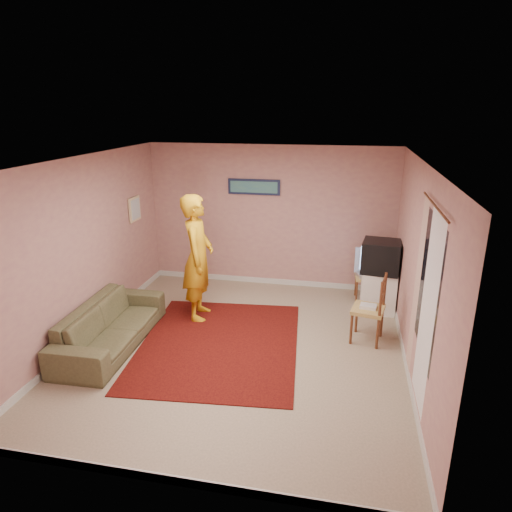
% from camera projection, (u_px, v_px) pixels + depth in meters
% --- Properties ---
extents(ground, '(5.00, 5.00, 0.00)m').
position_uv_depth(ground, '(240.00, 348.00, 6.42)').
color(ground, tan).
rests_on(ground, ground).
extents(wall_back, '(4.50, 0.02, 2.60)m').
position_uv_depth(wall_back, '(270.00, 217.00, 8.34)').
color(wall_back, tan).
rests_on(wall_back, ground).
extents(wall_front, '(4.50, 0.02, 2.60)m').
position_uv_depth(wall_front, '(166.00, 359.00, 3.69)').
color(wall_front, tan).
rests_on(wall_front, ground).
extents(wall_left, '(0.02, 5.00, 2.60)m').
position_uv_depth(wall_left, '(84.00, 250.00, 6.44)').
color(wall_left, tan).
rests_on(wall_left, ground).
extents(wall_right, '(0.02, 5.00, 2.60)m').
position_uv_depth(wall_right, '(417.00, 272.00, 5.59)').
color(wall_right, tan).
rests_on(wall_right, ground).
extents(ceiling, '(4.50, 5.00, 0.02)m').
position_uv_depth(ceiling, '(237.00, 161.00, 5.60)').
color(ceiling, white).
rests_on(ceiling, wall_back).
extents(baseboard_back, '(4.50, 0.02, 0.10)m').
position_uv_depth(baseboard_back, '(270.00, 281.00, 8.72)').
color(baseboard_back, silver).
rests_on(baseboard_back, ground).
extents(baseboard_front, '(4.50, 0.02, 0.10)m').
position_uv_depth(baseboard_front, '(175.00, 480.00, 4.09)').
color(baseboard_front, silver).
rests_on(baseboard_front, ground).
extents(baseboard_left, '(0.02, 5.00, 0.10)m').
position_uv_depth(baseboard_left, '(94.00, 330.00, 6.83)').
color(baseboard_left, silver).
rests_on(baseboard_left, ground).
extents(baseboard_right, '(0.02, 5.00, 0.10)m').
position_uv_depth(baseboard_right, '(405.00, 361.00, 5.99)').
color(baseboard_right, silver).
rests_on(baseboard_right, ground).
extents(window, '(0.01, 1.10, 1.50)m').
position_uv_depth(window, '(429.00, 289.00, 4.71)').
color(window, black).
rests_on(window, wall_right).
extents(curtain_sheer, '(0.01, 0.75, 2.10)m').
position_uv_depth(curtain_sheer, '(427.00, 312.00, 4.63)').
color(curtain_sheer, white).
rests_on(curtain_sheer, wall_right).
extents(curtain_floral, '(0.01, 0.35, 2.10)m').
position_uv_depth(curtain_floral, '(417.00, 286.00, 5.29)').
color(curtain_floral, beige).
rests_on(curtain_floral, wall_right).
extents(curtain_rod, '(0.02, 1.40, 0.02)m').
position_uv_depth(curtain_rod, '(435.00, 206.00, 4.44)').
color(curtain_rod, brown).
rests_on(curtain_rod, wall_right).
extents(picture_back, '(0.95, 0.04, 0.28)m').
position_uv_depth(picture_back, '(254.00, 187.00, 8.19)').
color(picture_back, '#161D3C').
rests_on(picture_back, wall_back).
extents(picture_left, '(0.04, 0.38, 0.42)m').
position_uv_depth(picture_left, '(135.00, 209.00, 7.84)').
color(picture_left, beige).
rests_on(picture_left, wall_left).
extents(area_rug, '(2.44, 2.94, 0.01)m').
position_uv_depth(area_rug, '(219.00, 344.00, 6.52)').
color(area_rug, '#320507').
rests_on(area_rug, ground).
extents(tv_cabinet, '(0.54, 0.49, 0.69)m').
position_uv_depth(tv_cabinet, '(378.00, 291.00, 7.49)').
color(tv_cabinet, white).
rests_on(tv_cabinet, ground).
extents(crt_tv, '(0.66, 0.60, 0.51)m').
position_uv_depth(crt_tv, '(381.00, 256.00, 7.30)').
color(crt_tv, black).
rests_on(crt_tv, tv_cabinet).
extents(chair_a, '(0.40, 0.38, 0.46)m').
position_uv_depth(chair_a, '(367.00, 272.00, 7.86)').
color(chair_a, tan).
rests_on(chair_a, ground).
extents(dvd_player, '(0.39, 0.33, 0.06)m').
position_uv_depth(dvd_player, '(367.00, 275.00, 7.87)').
color(dvd_player, '#BBBCC0').
rests_on(dvd_player, chair_a).
extents(blue_throw, '(0.44, 0.05, 0.46)m').
position_uv_depth(blue_throw, '(368.00, 260.00, 7.92)').
color(blue_throw, '#9ABEFC').
rests_on(blue_throw, chair_a).
extents(chair_b, '(0.51, 0.53, 0.54)m').
position_uv_depth(chair_b, '(369.00, 301.00, 6.44)').
color(chair_b, tan).
rests_on(chair_b, ground).
extents(game_console, '(0.25, 0.20, 0.05)m').
position_uv_depth(game_console, '(368.00, 306.00, 6.47)').
color(game_console, silver).
rests_on(game_console, chair_b).
extents(sofa, '(0.87, 2.11, 0.61)m').
position_uv_depth(sofa, '(111.00, 325.00, 6.42)').
color(sofa, brown).
rests_on(sofa, ground).
extents(person, '(0.57, 0.78, 1.99)m').
position_uv_depth(person, '(198.00, 258.00, 7.07)').
color(person, orange).
rests_on(person, ground).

